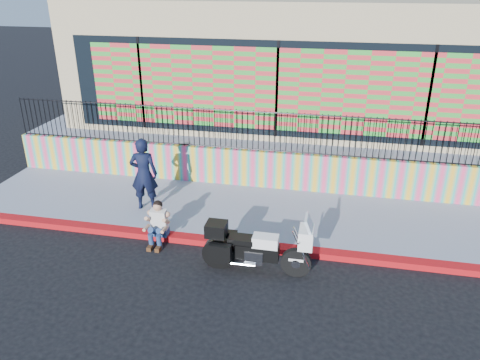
# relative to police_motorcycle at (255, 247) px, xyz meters

# --- Properties ---
(ground) EXTENTS (90.00, 90.00, 0.00)m
(ground) POSITION_rel_police_motorcycle_xyz_m (-0.27, 0.87, -0.61)
(ground) COLOR black
(ground) RESTS_ON ground
(red_curb) EXTENTS (16.00, 0.30, 0.15)m
(red_curb) POSITION_rel_police_motorcycle_xyz_m (-0.27, 0.87, -0.53)
(red_curb) COLOR #AA0C15
(red_curb) RESTS_ON ground
(sidewalk) EXTENTS (16.00, 3.00, 0.15)m
(sidewalk) POSITION_rel_police_motorcycle_xyz_m (-0.27, 2.52, -0.53)
(sidewalk) COLOR gray
(sidewalk) RESTS_ON ground
(mural_wall) EXTENTS (16.00, 0.20, 1.10)m
(mural_wall) POSITION_rel_police_motorcycle_xyz_m (-0.27, 4.12, 0.09)
(mural_wall) COLOR #F74176
(mural_wall) RESTS_ON sidewalk
(metal_fence) EXTENTS (15.80, 0.04, 1.20)m
(metal_fence) POSITION_rel_police_motorcycle_xyz_m (-0.27, 4.12, 1.24)
(metal_fence) COLOR black
(metal_fence) RESTS_ON mural_wall
(elevated_platform) EXTENTS (16.00, 10.00, 1.25)m
(elevated_platform) POSITION_rel_police_motorcycle_xyz_m (-0.27, 9.22, 0.02)
(elevated_platform) COLOR gray
(elevated_platform) RESTS_ON ground
(storefront_building) EXTENTS (14.00, 8.06, 4.00)m
(storefront_building) POSITION_rel_police_motorcycle_xyz_m (-0.27, 9.00, 2.64)
(storefront_building) COLOR tan
(storefront_building) RESTS_ON elevated_platform
(police_motorcycle) EXTENTS (2.34, 0.77, 1.45)m
(police_motorcycle) POSITION_rel_police_motorcycle_xyz_m (0.00, 0.00, 0.00)
(police_motorcycle) COLOR black
(police_motorcycle) RESTS_ON ground
(police_officer) EXTENTS (0.79, 0.59, 1.97)m
(police_officer) POSITION_rel_police_motorcycle_xyz_m (-3.34, 2.08, 0.53)
(police_officer) COLOR black
(police_officer) RESTS_ON sidewalk
(seated_man) EXTENTS (0.54, 0.71, 1.06)m
(seated_man) POSITION_rel_police_motorcycle_xyz_m (-2.45, 0.61, -0.16)
(seated_man) COLOR navy
(seated_man) RESTS_ON ground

